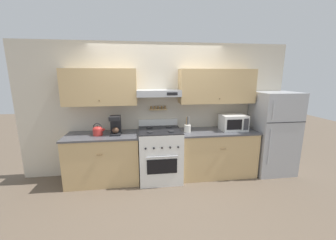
{
  "coord_description": "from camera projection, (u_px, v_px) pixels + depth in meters",
  "views": [
    {
      "loc": [
        -0.35,
        -3.35,
        1.94
      ],
      "look_at": [
        0.15,
        0.27,
        1.15
      ],
      "focal_mm": 22.0,
      "sensor_mm": 36.0,
      "label": 1
    }
  ],
  "objects": [
    {
      "name": "ground_plane",
      "position": [
        162.0,
        186.0,
        3.7
      ],
      "size": [
        16.0,
        16.0,
        0.0
      ],
      "primitive_type": "plane",
      "color": "brown"
    },
    {
      "name": "wall_back",
      "position": [
        160.0,
        102.0,
        3.99
      ],
      "size": [
        5.2,
        0.46,
        2.55
      ],
      "color": "beige",
      "rests_on": "ground_plane"
    },
    {
      "name": "counter_left",
      "position": [
        104.0,
        158.0,
        3.79
      ],
      "size": [
        1.31,
        0.66,
        0.9
      ],
      "color": "tan",
      "rests_on": "ground_plane"
    },
    {
      "name": "counter_right",
      "position": [
        216.0,
        152.0,
        4.08
      ],
      "size": [
        1.47,
        0.66,
        0.9
      ],
      "color": "tan",
      "rests_on": "ground_plane"
    },
    {
      "name": "stove_range",
      "position": [
        160.0,
        154.0,
        3.88
      ],
      "size": [
        0.77,
        0.74,
        1.09
      ],
      "color": "white",
      "rests_on": "ground_plane"
    },
    {
      "name": "refrigerator",
      "position": [
        273.0,
        133.0,
        4.12
      ],
      "size": [
        0.78,
        0.71,
        1.63
      ],
      "color": "#ADAFB5",
      "rests_on": "ground_plane"
    },
    {
      "name": "tea_kettle",
      "position": [
        98.0,
        131.0,
        3.65
      ],
      "size": [
        0.22,
        0.17,
        0.22
      ],
      "color": "red",
      "rests_on": "counter_left"
    },
    {
      "name": "coffee_maker",
      "position": [
        116.0,
        125.0,
        3.7
      ],
      "size": [
        0.19,
        0.23,
        0.34
      ],
      "color": "black",
      "rests_on": "counter_left"
    },
    {
      "name": "microwave",
      "position": [
        233.0,
        122.0,
        3.99
      ],
      "size": [
        0.48,
        0.36,
        0.3
      ],
      "color": "white",
      "rests_on": "counter_right"
    },
    {
      "name": "utensil_crock",
      "position": [
        187.0,
        128.0,
        3.87
      ],
      "size": [
        0.13,
        0.13,
        0.29
      ],
      "color": "silver",
      "rests_on": "counter_right"
    }
  ]
}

